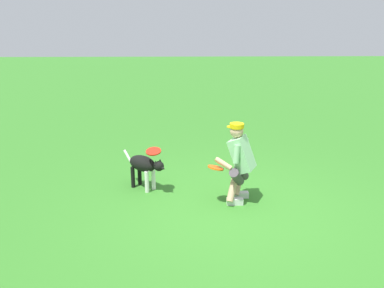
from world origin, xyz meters
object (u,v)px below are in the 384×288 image
object	(u,v)px
frisbee_flying	(153,151)
frisbee_held	(216,168)
person	(239,161)
dog	(145,166)

from	to	relation	value
frisbee_flying	frisbee_held	xyz separation A→B (m)	(-1.00, 0.45, -0.13)
person	dog	size ratio (longest dim) A/B	1.62
person	frisbee_flying	distance (m)	1.43
person	dog	distance (m)	1.66
frisbee_flying	frisbee_held	world-z (taller)	frisbee_flying
person	dog	bearing A→B (deg)	8.70
person	frisbee_held	xyz separation A→B (m)	(0.38, 0.07, -0.09)
dog	person	bearing A→B (deg)	20.95
person	frisbee_flying	world-z (taller)	person
dog	frisbee_held	size ratio (longest dim) A/B	3.12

